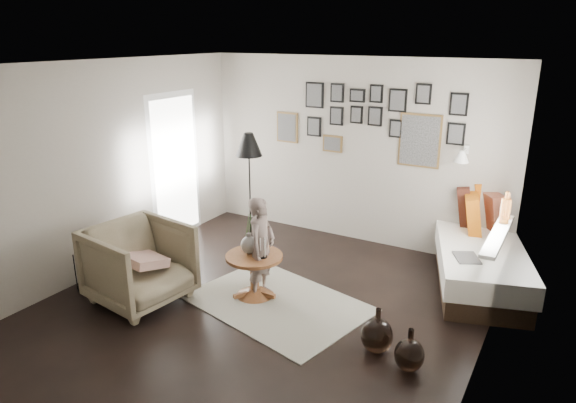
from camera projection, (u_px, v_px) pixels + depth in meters
The scene contains 23 objects.
ground at pixel (261, 308), 5.66m from camera, with size 4.80×4.80×0.00m, color black.
wall_back at pixel (352, 151), 7.23m from camera, with size 4.50×4.50×0.00m, color #9C9589.
wall_front at pixel (55, 293), 3.28m from camera, with size 4.50×4.50×0.00m, color #9C9589.
wall_left at pixel (107, 168), 6.33m from camera, with size 4.80×4.80×0.00m, color #9C9589.
wall_right at pixel (490, 237), 4.19m from camera, with size 4.80×4.80×0.00m, color #9C9589.
ceiling at pixel (257, 64), 4.85m from camera, with size 4.80×4.80×0.00m, color white.
door_left at pixel (175, 167), 7.38m from camera, with size 0.00×2.14×2.14m.
window_right at pixel (501, 226), 5.44m from camera, with size 0.15×1.32×1.30m.
gallery_wall at pixel (373, 122), 6.94m from camera, with size 2.74×0.03×1.08m.
wall_sconce at pixel (462, 156), 6.23m from camera, with size 0.18×0.36×0.16m.
rug at pixel (277, 303), 5.75m from camera, with size 1.91×1.34×0.01m, color silver.
pedestal_table at pixel (255, 277), 5.85m from camera, with size 0.65×0.65×0.51m.
vase at pixel (249, 241), 5.77m from camera, with size 0.19×0.19×0.46m.
candles at pixel (262, 247), 5.68m from camera, with size 0.11×0.11×0.24m.
daybed at pixel (481, 252), 6.27m from camera, with size 1.55×2.38×1.09m.
magazine_on_daybed at pixel (467, 258), 5.70m from camera, with size 0.24×0.33×0.02m, color black.
armchair at pixel (140, 264), 5.68m from camera, with size 0.95×0.98×0.89m, color #70654C.
armchair_cushion at pixel (145, 260), 5.70m from camera, with size 0.40×0.40×0.10m, color beige.
floor_lamp at pixel (249, 149), 7.06m from camera, with size 0.37×0.37×1.59m.
magazine_basket at pixel (92, 270), 6.05m from camera, with size 0.44×0.44×0.45m.
demijohn_large at pixel (377, 335), 4.82m from camera, with size 0.31×0.31×0.46m.
demijohn_small at pixel (409, 355), 4.56m from camera, with size 0.27×0.27×0.42m.
child at pixel (262, 248), 5.76m from camera, with size 0.43×0.28×1.18m, color #6B5A54.
Camera 1 is at (2.76, -4.20, 2.88)m, focal length 32.00 mm.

